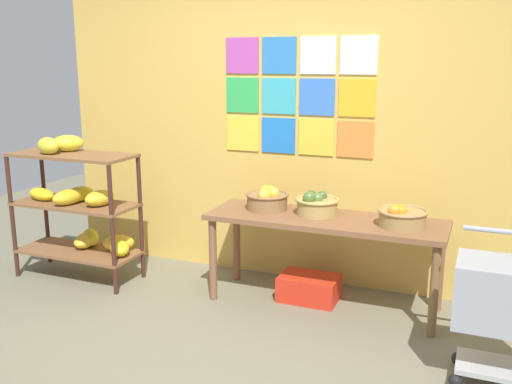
% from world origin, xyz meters
% --- Properties ---
extents(ground, '(9.34, 9.34, 0.00)m').
position_xyz_m(ground, '(0.00, 0.00, 0.00)').
color(ground, '#6F6C57').
extents(back_wall_with_art, '(4.23, 0.07, 2.88)m').
position_xyz_m(back_wall_with_art, '(0.00, 1.70, 1.44)').
color(back_wall_with_art, gold).
rests_on(back_wall_with_art, ground).
extents(banana_shelf_unit, '(1.08, 0.49, 1.22)m').
position_xyz_m(banana_shelf_unit, '(-1.64, 1.00, 0.63)').
color(banana_shelf_unit, '#3E201A').
rests_on(banana_shelf_unit, ground).
extents(display_table, '(1.76, 0.57, 0.69)m').
position_xyz_m(display_table, '(0.43, 1.22, 0.61)').
color(display_table, brown).
rests_on(display_table, ground).
extents(fruit_basket_centre, '(0.33, 0.33, 0.18)m').
position_xyz_m(fruit_basket_centre, '(0.34, 1.28, 0.78)').
color(fruit_basket_centre, '#A78D4B').
rests_on(fruit_basket_centre, display_table).
extents(fruit_basket_left, '(0.35, 0.35, 0.17)m').
position_xyz_m(fruit_basket_left, '(0.99, 1.20, 0.76)').
color(fruit_basket_left, '#9B7C44').
rests_on(fruit_basket_left, display_table).
extents(fruit_basket_back_right, '(0.34, 0.34, 0.19)m').
position_xyz_m(fruit_basket_back_right, '(-0.05, 1.27, 0.78)').
color(fruit_basket_back_right, olive).
rests_on(fruit_basket_back_right, display_table).
extents(produce_crate_under_table, '(0.45, 0.31, 0.19)m').
position_xyz_m(produce_crate_under_table, '(0.30, 1.26, 0.10)').
color(produce_crate_under_table, red).
rests_on(produce_crate_under_table, ground).
extents(shopping_cart, '(0.54, 0.42, 0.87)m').
position_xyz_m(shopping_cart, '(1.66, 0.54, 0.52)').
color(shopping_cart, black).
rests_on(shopping_cart, ground).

